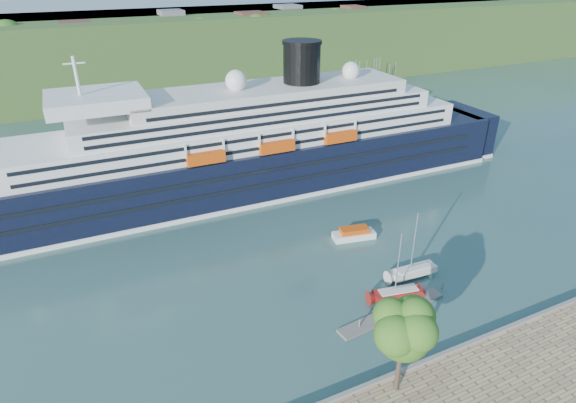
# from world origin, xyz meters

# --- Properties ---
(ground) EXTENTS (400.00, 400.00, 0.00)m
(ground) POSITION_xyz_m (0.00, 0.00, 0.00)
(ground) COLOR #2E5251
(ground) RESTS_ON ground
(far_hillside) EXTENTS (400.00, 50.00, 24.00)m
(far_hillside) POSITION_xyz_m (0.00, 145.00, 12.00)
(far_hillside) COLOR #325722
(far_hillside) RESTS_ON ground
(quay_coping) EXTENTS (220.00, 0.50, 0.30)m
(quay_coping) POSITION_xyz_m (0.00, -0.20, 1.15)
(quay_coping) COLOR slate
(quay_coping) RESTS_ON promenade
(cruise_ship) EXTENTS (122.16, 20.16, 27.36)m
(cruise_ship) POSITION_xyz_m (0.14, 51.91, 13.68)
(cruise_ship) COLOR black
(cruise_ship) RESTS_ON ground
(promenade_tree) EXTENTS (7.24, 7.24, 11.99)m
(promenade_tree) POSITION_xyz_m (-3.34, -1.75, 7.00)
(promenade_tree) COLOR #2E641A
(promenade_tree) RESTS_ON promenade
(floating_pontoon) EXTENTS (16.29, 3.60, 0.36)m
(floating_pontoon) POSITION_xyz_m (4.28, 8.90, 0.18)
(floating_pontoon) COLOR slate
(floating_pontoon) RESTS_ON ground
(sailboat_red) EXTENTS (7.76, 3.52, 9.69)m
(sailboat_red) POSITION_xyz_m (6.62, 10.91, 4.84)
(sailboat_red) COLOR maroon
(sailboat_red) RESTS_ON ground
(sailboat_white_far) EXTENTS (7.74, 2.47, 9.88)m
(sailboat_white_far) POSITION_xyz_m (11.66, 14.10, 4.94)
(sailboat_white_far) COLOR silver
(sailboat_white_far) RESTS_ON ground
(tender_launch) EXTENTS (7.22, 3.68, 1.90)m
(tender_launch) POSITION_xyz_m (9.93, 26.72, 0.95)
(tender_launch) COLOR #CA450B
(tender_launch) RESTS_ON ground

